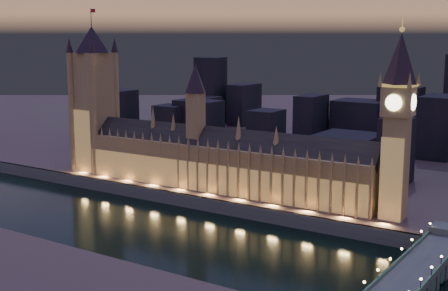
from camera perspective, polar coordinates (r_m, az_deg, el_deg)
The scene contains 8 objects.
ground_plane at distance 344.79m, azimuth -5.80°, elevation -7.50°, with size 2000.00×2000.00×0.00m, color black.
north_bank at distance 807.43m, azimuth 18.26°, elevation 2.50°, with size 2000.00×960.00×8.00m, color #52353E.
embankment_wall at distance 374.85m, azimuth -1.83°, elevation -5.36°, with size 2000.00×2.50×8.00m, color #434C55.
palace_of_westminster at distance 387.31m, azimuth -0.31°, elevation -1.45°, with size 202.00×24.29×78.00m.
victoria_tower at distance 450.55m, azimuth -11.83°, elevation 4.84°, with size 31.68×31.68×113.64m.
elizabeth_tower at distance 333.41m, azimuth 15.63°, elevation 3.12°, with size 18.00×18.00×103.52m.
westminster_bridge at distance 276.93m, azimuth 17.45°, elevation -11.11°, with size 17.43×113.00×15.90m.
city_backdrop at distance 535.40m, azimuth 14.10°, elevation 2.00°, with size 450.45×215.63×79.67m.
Camera 1 is at (209.39, -253.35, 104.16)m, focal length 50.00 mm.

